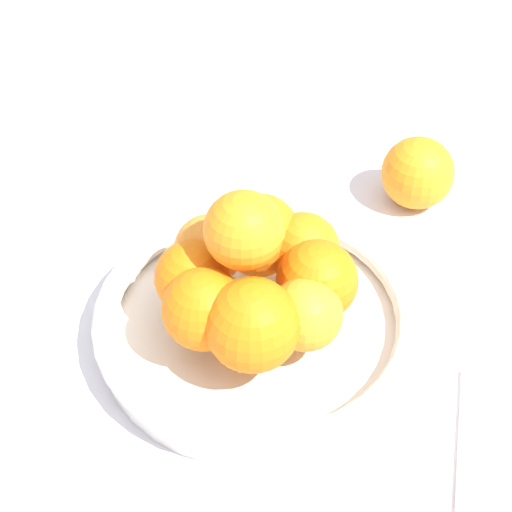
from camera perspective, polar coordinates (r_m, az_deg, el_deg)
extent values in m
plane|color=silver|center=(0.81, 0.00, -5.37)|extent=(4.00, 4.00, 0.00)
cylinder|color=silver|center=(0.80, 0.00, -4.92)|extent=(0.29, 0.29, 0.02)
torus|color=silver|center=(0.78, 0.00, -3.93)|extent=(0.30, 0.30, 0.02)
sphere|color=orange|center=(0.75, -4.28, -1.62)|extent=(0.07, 0.07, 0.07)
sphere|color=orange|center=(0.73, -3.50, -3.55)|extent=(0.07, 0.07, 0.07)
sphere|color=orange|center=(0.71, -0.13, -4.64)|extent=(0.08, 0.08, 0.08)
sphere|color=orange|center=(0.73, 3.32, -3.90)|extent=(0.06, 0.06, 0.06)
sphere|color=orange|center=(0.75, 4.09, -1.68)|extent=(0.07, 0.07, 0.07)
sphere|color=orange|center=(0.78, 3.15, 0.51)|extent=(0.07, 0.07, 0.07)
sphere|color=orange|center=(0.79, -0.16, 1.41)|extent=(0.08, 0.08, 0.08)
sphere|color=orange|center=(0.78, -3.13, 0.46)|extent=(0.07, 0.07, 0.07)
sphere|color=orange|center=(0.71, -0.83, 1.64)|extent=(0.07, 0.07, 0.07)
sphere|color=orange|center=(0.94, 10.74, 5.47)|extent=(0.08, 0.08, 0.08)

